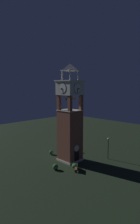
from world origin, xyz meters
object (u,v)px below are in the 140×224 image
park_bench (76,168)px  lamp_post (108,144)px  clock_tower (70,122)px  trash_bin (78,150)px

park_bench → lamp_post: lamp_post is taller
clock_tower → trash_bin: size_ratio=21.35×
clock_tower → lamp_post: clock_tower is taller
trash_bin → lamp_post: bearing=-80.2°
clock_tower → park_bench: size_ratio=11.42×
clock_tower → lamp_post: (5.32, -4.39, -4.28)m
clock_tower → park_bench: (-2.32, -3.78, -6.51)m
clock_tower → trash_bin: clock_tower is taller
park_bench → lamp_post: 7.98m
lamp_post → trash_bin: bearing=99.8°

